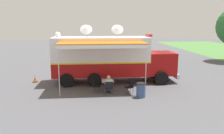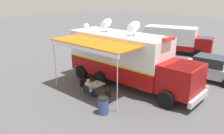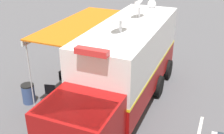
{
  "view_description": "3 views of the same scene",
  "coord_description": "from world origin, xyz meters",
  "px_view_note": "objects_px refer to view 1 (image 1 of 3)",
  "views": [
    {
      "loc": [
        17.18,
        -0.45,
        4.47
      ],
      "look_at": [
        2.22,
        0.69,
        1.61
      ],
      "focal_mm": 36.2,
      "sensor_mm": 36.0,
      "label": 1
    },
    {
      "loc": [
        11.64,
        9.96,
        6.14
      ],
      "look_at": [
        0.63,
        -0.04,
        1.27
      ],
      "focal_mm": 36.78,
      "sensor_mm": 36.0,
      "label": 2
    },
    {
      "loc": [
        -3.75,
        10.66,
        6.82
      ],
      "look_at": [
        1.05,
        -0.4,
        1.12
      ],
      "focal_mm": 44.43,
      "sensor_mm": 36.0,
      "label": 3
    }
  ],
  "objects_px": {
    "command_truck": "(111,57)",
    "seated_responder": "(109,84)",
    "trash_bin": "(141,90)",
    "folding_table": "(108,81)",
    "traffic_cone": "(35,79)",
    "car_behind_truck": "(147,60)",
    "water_bottle": "(109,79)",
    "support_truck": "(90,50)",
    "folding_chair_beside_table": "(95,85)",
    "folding_chair_spare_by_truck": "(130,86)",
    "folding_chair_at_table": "(109,87)"
  },
  "relations": [
    {
      "from": "seated_responder",
      "to": "support_truck",
      "type": "distance_m",
      "value": 13.6
    },
    {
      "from": "seated_responder",
      "to": "traffic_cone",
      "type": "distance_m",
      "value": 6.57
    },
    {
      "from": "folding_chair_beside_table",
      "to": "command_truck",
      "type": "bearing_deg",
      "value": 156.21
    },
    {
      "from": "folding_chair_beside_table",
      "to": "car_behind_truck",
      "type": "distance_m",
      "value": 9.25
    },
    {
      "from": "car_behind_truck",
      "to": "traffic_cone",
      "type": "bearing_deg",
      "value": -65.5
    },
    {
      "from": "command_truck",
      "to": "folding_chair_at_table",
      "type": "relative_size",
      "value": 10.94
    },
    {
      "from": "seated_responder",
      "to": "trash_bin",
      "type": "relative_size",
      "value": 1.37
    },
    {
      "from": "folding_table",
      "to": "folding_chair_beside_table",
      "type": "distance_m",
      "value": 0.91
    },
    {
      "from": "water_bottle",
      "to": "support_truck",
      "type": "relative_size",
      "value": 0.03
    },
    {
      "from": "folding_table",
      "to": "folding_chair_spare_by_truck",
      "type": "bearing_deg",
      "value": 67.06
    },
    {
      "from": "folding_chair_at_table",
      "to": "seated_responder",
      "type": "xyz_separation_m",
      "value": [
        -0.19,
        -0.0,
        0.14
      ]
    },
    {
      "from": "folding_chair_beside_table",
      "to": "support_truck",
      "type": "bearing_deg",
      "value": -177.28
    },
    {
      "from": "water_bottle",
      "to": "traffic_cone",
      "type": "relative_size",
      "value": 0.39
    },
    {
      "from": "support_truck",
      "to": "water_bottle",
      "type": "bearing_deg",
      "value": 6.76
    },
    {
      "from": "water_bottle",
      "to": "command_truck",
      "type": "bearing_deg",
      "value": 172.89
    },
    {
      "from": "water_bottle",
      "to": "car_behind_truck",
      "type": "bearing_deg",
      "value": 150.01
    },
    {
      "from": "water_bottle",
      "to": "folding_chair_at_table",
      "type": "distance_m",
      "value": 0.82
    },
    {
      "from": "command_truck",
      "to": "traffic_cone",
      "type": "relative_size",
      "value": 16.42
    },
    {
      "from": "water_bottle",
      "to": "trash_bin",
      "type": "distance_m",
      "value": 2.4
    },
    {
      "from": "water_bottle",
      "to": "seated_responder",
      "type": "xyz_separation_m",
      "value": [
        0.56,
        -0.03,
        -0.18
      ]
    },
    {
      "from": "command_truck",
      "to": "support_truck",
      "type": "xyz_separation_m",
      "value": [
        -10.4,
        -1.85,
        -0.56
      ]
    },
    {
      "from": "command_truck",
      "to": "folding_table",
      "type": "distance_m",
      "value": 2.81
    },
    {
      "from": "command_truck",
      "to": "folding_chair_beside_table",
      "type": "bearing_deg",
      "value": -23.79
    },
    {
      "from": "folding_table",
      "to": "support_truck",
      "type": "distance_m",
      "value": 12.99
    },
    {
      "from": "folding_chair_spare_by_truck",
      "to": "trash_bin",
      "type": "relative_size",
      "value": 0.96
    },
    {
      "from": "folding_chair_at_table",
      "to": "trash_bin",
      "type": "xyz_separation_m",
      "value": [
        0.64,
        1.95,
        -0.06
      ]
    },
    {
      "from": "water_bottle",
      "to": "traffic_cone",
      "type": "xyz_separation_m",
      "value": [
        -2.91,
        -5.59,
        -0.55
      ]
    },
    {
      "from": "trash_bin",
      "to": "folding_table",
      "type": "bearing_deg",
      "value": -126.03
    },
    {
      "from": "folding_table",
      "to": "folding_chair_at_table",
      "type": "distance_m",
      "value": 0.82
    },
    {
      "from": "water_bottle",
      "to": "traffic_cone",
      "type": "distance_m",
      "value": 6.33
    },
    {
      "from": "support_truck",
      "to": "car_behind_truck",
      "type": "relative_size",
      "value": 1.65
    },
    {
      "from": "folding_chair_at_table",
      "to": "folding_chair_spare_by_truck",
      "type": "distance_m",
      "value": 1.41
    },
    {
      "from": "folding_table",
      "to": "traffic_cone",
      "type": "relative_size",
      "value": 1.4
    },
    {
      "from": "seated_responder",
      "to": "trash_bin",
      "type": "height_order",
      "value": "seated_responder"
    },
    {
      "from": "command_truck",
      "to": "seated_responder",
      "type": "distance_m",
      "value": 3.37
    },
    {
      "from": "folding_chair_beside_table",
      "to": "folding_chair_spare_by_truck",
      "type": "xyz_separation_m",
      "value": [
        0.31,
        2.27,
        0.0
      ]
    },
    {
      "from": "seated_responder",
      "to": "folding_table",
      "type": "bearing_deg",
      "value": -177.31
    },
    {
      "from": "water_bottle",
      "to": "trash_bin",
      "type": "height_order",
      "value": "water_bottle"
    },
    {
      "from": "folding_chair_beside_table",
      "to": "folding_chair_at_table",
      "type": "bearing_deg",
      "value": 60.17
    },
    {
      "from": "folding_chair_at_table",
      "to": "car_behind_truck",
      "type": "distance_m",
      "value": 9.23
    },
    {
      "from": "command_truck",
      "to": "folding_chair_spare_by_truck",
      "type": "distance_m",
      "value": 3.56
    },
    {
      "from": "folding_chair_at_table",
      "to": "support_truck",
      "type": "height_order",
      "value": "support_truck"
    },
    {
      "from": "command_truck",
      "to": "folding_chair_at_table",
      "type": "height_order",
      "value": "command_truck"
    },
    {
      "from": "folding_chair_at_table",
      "to": "traffic_cone",
      "type": "xyz_separation_m",
      "value": [
        -3.66,
        -5.56,
        -0.23
      ]
    },
    {
      "from": "folding_chair_at_table",
      "to": "seated_responder",
      "type": "height_order",
      "value": "seated_responder"
    },
    {
      "from": "folding_chair_beside_table",
      "to": "car_behind_truck",
      "type": "xyz_separation_m",
      "value": [
        -7.66,
        5.18,
        0.37
      ]
    },
    {
      "from": "trash_bin",
      "to": "folding_chair_spare_by_truck",
      "type": "bearing_deg",
      "value": -146.5
    },
    {
      "from": "folding_chair_beside_table",
      "to": "traffic_cone",
      "type": "distance_m",
      "value": 5.65
    },
    {
      "from": "traffic_cone",
      "to": "car_behind_truck",
      "type": "relative_size",
      "value": 0.14
    },
    {
      "from": "trash_bin",
      "to": "support_truck",
      "type": "bearing_deg",
      "value": -166.45
    }
  ]
}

